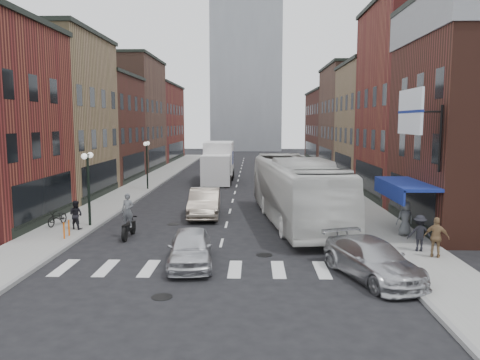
# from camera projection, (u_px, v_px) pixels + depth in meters

# --- Properties ---
(ground) EXTENTS (160.00, 160.00, 0.00)m
(ground) POSITION_uv_depth(u_px,v_px,m) (220.00, 249.00, 21.35)
(ground) COLOR black
(ground) RESTS_ON ground
(sidewalk_left) EXTENTS (3.00, 74.00, 0.15)m
(sidewalk_left) POSITION_uv_depth(u_px,v_px,m) (146.00, 183.00, 43.40)
(sidewalk_left) COLOR gray
(sidewalk_left) RESTS_ON ground
(sidewalk_right) EXTENTS (3.00, 74.00, 0.15)m
(sidewalk_right) POSITION_uv_depth(u_px,v_px,m) (329.00, 184.00, 42.92)
(sidewalk_right) COLOR gray
(sidewalk_right) RESTS_ON ground
(curb_left) EXTENTS (0.20, 74.00, 0.16)m
(curb_left) POSITION_uv_depth(u_px,v_px,m) (162.00, 184.00, 43.37)
(curb_left) COLOR gray
(curb_left) RESTS_ON ground
(curb_right) EXTENTS (0.20, 74.00, 0.16)m
(curb_right) POSITION_uv_depth(u_px,v_px,m) (313.00, 185.00, 42.97)
(curb_right) COLOR gray
(curb_right) RESTS_ON ground
(crosswalk_stripes) EXTENTS (12.00, 2.20, 0.01)m
(crosswalk_stripes) POSITION_uv_depth(u_px,v_px,m) (215.00, 269.00, 18.37)
(crosswalk_stripes) COLOR silver
(crosswalk_stripes) RESTS_ON ground
(bldg_left_mid_a) EXTENTS (10.30, 10.20, 12.30)m
(bldg_left_mid_a) POSITION_uv_depth(u_px,v_px,m) (33.00, 116.00, 34.90)
(bldg_left_mid_a) COLOR olive
(bldg_left_mid_a) RESTS_ON ground
(bldg_left_mid_b) EXTENTS (10.30, 10.20, 10.30)m
(bldg_left_mid_b) POSITION_uv_depth(u_px,v_px,m) (82.00, 128.00, 44.94)
(bldg_left_mid_b) COLOR #482319
(bldg_left_mid_b) RESTS_ON ground
(bldg_left_far_a) EXTENTS (10.30, 12.20, 13.30)m
(bldg_left_far_a) POSITION_uv_depth(u_px,v_px,m) (115.00, 114.00, 55.67)
(bldg_left_far_a) COLOR #533529
(bldg_left_far_a) RESTS_ON ground
(bldg_left_far_b) EXTENTS (10.30, 16.20, 11.30)m
(bldg_left_far_b) POSITION_uv_depth(u_px,v_px,m) (143.00, 123.00, 69.68)
(bldg_left_far_b) COLOR maroon
(bldg_left_far_b) RESTS_ON ground
(bldg_right_mid_a) EXTENTS (10.30, 10.20, 14.30)m
(bldg_right_mid_a) POSITION_uv_depth(u_px,v_px,m) (439.00, 102.00, 33.92)
(bldg_right_mid_a) COLOR maroon
(bldg_right_mid_a) RESTS_ON ground
(bldg_right_mid_b) EXTENTS (10.30, 10.20, 11.30)m
(bldg_right_mid_b) POSITION_uv_depth(u_px,v_px,m) (397.00, 123.00, 44.03)
(bldg_right_mid_b) COLOR olive
(bldg_right_mid_b) RESTS_ON ground
(bldg_right_far_a) EXTENTS (10.30, 12.20, 12.30)m
(bldg_right_far_a) POSITION_uv_depth(u_px,v_px,m) (368.00, 118.00, 54.88)
(bldg_right_far_a) COLOR #533529
(bldg_right_far_a) RESTS_ON ground
(bldg_right_far_b) EXTENTS (10.30, 16.20, 10.30)m
(bldg_right_far_b) POSITION_uv_depth(u_px,v_px,m) (345.00, 126.00, 68.89)
(bldg_right_far_b) COLOR #482319
(bldg_right_far_b) RESTS_ON ground
(awning_blue) EXTENTS (1.80, 5.00, 0.78)m
(awning_blue) POSITION_uv_depth(u_px,v_px,m) (402.00, 185.00, 23.25)
(awning_blue) COLOR navy
(awning_blue) RESTS_ON ground
(billboard_sign) EXTENTS (1.52, 3.00, 3.70)m
(billboard_sign) POSITION_uv_depth(u_px,v_px,m) (412.00, 113.00, 20.84)
(billboard_sign) COLOR black
(billboard_sign) RESTS_ON ground
(distant_tower) EXTENTS (14.00, 14.00, 50.00)m
(distant_tower) POSITION_uv_depth(u_px,v_px,m) (246.00, 27.00, 95.63)
(distant_tower) COLOR #9399A0
(distant_tower) RESTS_ON ground
(streetlamp_near) EXTENTS (0.32, 1.22, 4.11)m
(streetlamp_near) POSITION_uv_depth(u_px,v_px,m) (88.00, 175.00, 25.17)
(streetlamp_near) COLOR black
(streetlamp_near) RESTS_ON ground
(streetlamp_far) EXTENTS (0.32, 1.22, 4.11)m
(streetlamp_far) POSITION_uv_depth(u_px,v_px,m) (147.00, 156.00, 39.05)
(streetlamp_far) COLOR black
(streetlamp_far) RESTS_ON ground
(bike_rack) EXTENTS (0.08, 0.68, 0.80)m
(bike_rack) POSITION_uv_depth(u_px,v_px,m) (67.00, 229.00, 22.79)
(bike_rack) COLOR #D8590C
(bike_rack) RESTS_ON sidewalk_left
(box_truck) EXTENTS (2.76, 8.75, 3.80)m
(box_truck) POSITION_uv_depth(u_px,v_px,m) (218.00, 163.00, 44.81)
(box_truck) COLOR white
(box_truck) RESTS_ON ground
(motorcycle_rider) EXTENTS (0.66, 2.21, 2.26)m
(motorcycle_rider) POSITION_uv_depth(u_px,v_px,m) (128.00, 217.00, 23.15)
(motorcycle_rider) COLOR black
(motorcycle_rider) RESTS_ON ground
(transit_bus) EXTENTS (4.79, 13.73, 3.74)m
(transit_bus) POSITION_uv_depth(u_px,v_px,m) (296.00, 190.00, 26.63)
(transit_bus) COLOR silver
(transit_bus) RESTS_ON ground
(sedan_left_near) EXTENTS (2.15, 4.44, 1.46)m
(sedan_left_near) POSITION_uv_depth(u_px,v_px,m) (190.00, 248.00, 18.78)
(sedan_left_near) COLOR silver
(sedan_left_near) RESTS_ON ground
(sedan_left_far) EXTENTS (2.03, 5.20, 1.69)m
(sedan_left_far) POSITION_uv_depth(u_px,v_px,m) (205.00, 203.00, 28.51)
(sedan_left_far) COLOR #A89988
(sedan_left_far) RESTS_ON ground
(curb_car) EXTENTS (3.50, 5.29, 1.42)m
(curb_car) POSITION_uv_depth(u_px,v_px,m) (372.00, 260.00, 17.20)
(curb_car) COLOR #B4B5B9
(curb_car) RESTS_ON ground
(parked_bicycle) EXTENTS (0.89, 1.78, 0.89)m
(parked_bicycle) POSITION_uv_depth(u_px,v_px,m) (58.00, 217.00, 25.39)
(parked_bicycle) COLOR black
(parked_bicycle) RESTS_ON sidewalk_left
(ped_left_solo) EXTENTS (0.83, 0.63, 1.52)m
(ped_left_solo) POSITION_uv_depth(u_px,v_px,m) (76.00, 215.00, 24.50)
(ped_left_solo) COLOR black
(ped_left_solo) RESTS_ON sidewalk_left
(ped_right_a) EXTENTS (1.06, 0.58, 1.59)m
(ped_right_a) POSITION_uv_depth(u_px,v_px,m) (420.00, 233.00, 20.33)
(ped_right_a) COLOR black
(ped_right_a) RESTS_ON sidewalk_right
(ped_right_b) EXTENTS (1.11, 0.86, 1.70)m
(ped_right_b) POSITION_uv_depth(u_px,v_px,m) (436.00, 237.00, 19.34)
(ped_right_b) COLOR olive
(ped_right_b) RESTS_ON sidewalk_right
(ped_right_c) EXTENTS (0.92, 0.69, 1.71)m
(ped_right_c) POSITION_uv_depth(u_px,v_px,m) (405.00, 218.00, 23.10)
(ped_right_c) COLOR #5A5E62
(ped_right_c) RESTS_ON sidewalk_right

